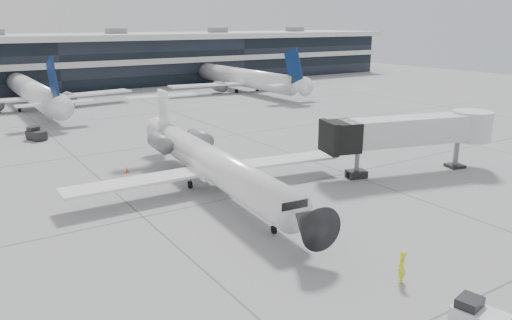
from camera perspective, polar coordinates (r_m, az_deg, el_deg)
ground at (r=41.73m, az=0.18°, el=-3.73°), size 220.00×220.00×0.00m
terminal at (r=117.33m, az=-22.62°, el=10.06°), size 170.00×22.00×10.00m
bg_jet_center at (r=90.09m, az=-24.00°, el=5.39°), size 32.00×40.00×9.60m
bg_jet_right at (r=103.91m, az=-1.62°, el=7.89°), size 32.00×40.00×9.60m
regional_jet at (r=41.97m, az=-5.15°, el=-0.25°), size 24.33×30.40×7.02m
jet_bridge at (r=48.91m, az=17.97°, el=3.24°), size 16.87×7.26×5.48m
ramp_worker at (r=28.74m, az=16.29°, el=-11.65°), size 0.81×0.75×1.86m
baggage_tug at (r=26.00m, az=24.04°, el=-16.16°), size 1.88×2.63×1.52m
traffic_cone at (r=48.66m, az=-14.54°, el=-1.12°), size 0.41×0.41×0.51m
far_tug at (r=65.70m, az=-23.85°, el=2.71°), size 2.25×2.80×1.55m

